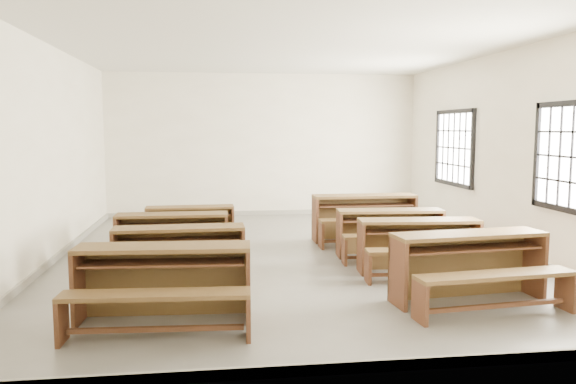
{
  "coord_description": "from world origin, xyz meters",
  "views": [
    {
      "loc": [
        -1.11,
        -8.47,
        1.96
      ],
      "look_at": [
        0.0,
        0.0,
        1.0
      ],
      "focal_mm": 35.0,
      "sensor_mm": 36.0,
      "label": 1
    }
  ],
  "objects": [
    {
      "name": "room",
      "position": [
        0.09,
        0.0,
        2.14
      ],
      "size": [
        8.5,
        8.5,
        3.2
      ],
      "color": "slate",
      "rests_on": "ground"
    },
    {
      "name": "desk_set_0",
      "position": [
        -1.64,
        -2.83,
        0.46
      ],
      "size": [
        1.81,
        1.01,
        0.79
      ],
      "rotation": [
        0.0,
        0.0,
        -0.06
      ],
      "color": "brown",
      "rests_on": "ground"
    },
    {
      "name": "desk_set_1",
      "position": [
        -1.57,
        -1.43,
        0.43
      ],
      "size": [
        1.66,
        0.89,
        0.74
      ],
      "rotation": [
        0.0,
        0.0,
        0.02
      ],
      "color": "brown",
      "rests_on": "ground"
    },
    {
      "name": "desk_set_2",
      "position": [
        -1.74,
        -0.24,
        0.43
      ],
      "size": [
        1.63,
        0.86,
        0.73
      ],
      "rotation": [
        0.0,
        0.0,
        -0.01
      ],
      "color": "brown",
      "rests_on": "ground"
    },
    {
      "name": "desk_set_3",
      "position": [
        -1.53,
        1.01,
        0.38
      ],
      "size": [
        1.49,
        0.81,
        0.66
      ],
      "rotation": [
        0.0,
        0.0,
        0.03
      ],
      "color": "brown",
      "rests_on": "ground"
    },
    {
      "name": "desk_set_4",
      "position": [
        1.74,
        -2.59,
        0.46
      ],
      "size": [
        1.85,
        1.1,
        0.8
      ],
      "rotation": [
        0.0,
        0.0,
        0.1
      ],
      "color": "brown",
      "rests_on": "ground"
    },
    {
      "name": "desk_set_5",
      "position": [
        1.64,
        -1.26,
        0.43
      ],
      "size": [
        1.69,
        0.97,
        0.74
      ],
      "rotation": [
        0.0,
        0.0,
        -0.07
      ],
      "color": "brown",
      "rests_on": "ground"
    },
    {
      "name": "desk_set_6",
      "position": [
        1.56,
        -0.25,
        0.42
      ],
      "size": [
        1.67,
        0.94,
        0.73
      ],
      "rotation": [
        0.0,
        0.0,
        -0.06
      ],
      "color": "brown",
      "rests_on": "ground"
    },
    {
      "name": "desk_set_7",
      "position": [
        1.49,
        0.99,
        0.47
      ],
      "size": [
        1.81,
        0.95,
        0.81
      ],
      "rotation": [
        0.0,
        0.0,
        0.01
      ],
      "color": "brown",
      "rests_on": "ground"
    }
  ]
}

